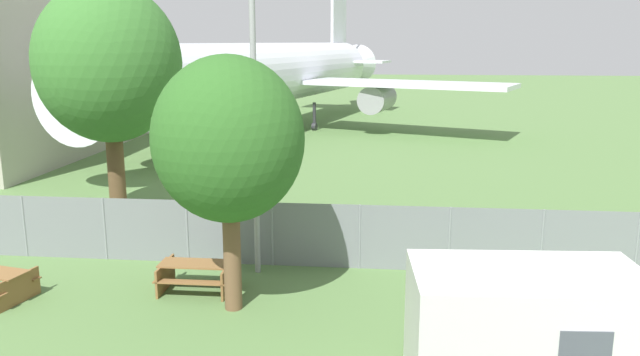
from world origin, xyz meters
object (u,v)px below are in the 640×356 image
(tree_near_hangar, at_px, (109,64))
(airplane, at_px, (275,74))
(portable_cabin, at_px, (525,338))
(picnic_bench_near_cabin, at_px, (197,273))
(tree_left_of_cabin, at_px, (229,140))

(tree_near_hangar, bearing_deg, airplane, 86.00)
(portable_cabin, height_order, picnic_bench_near_cabin, portable_cabin)
(airplane, bearing_deg, portable_cabin, 30.88)
(airplane, height_order, tree_near_hangar, airplane)
(portable_cabin, bearing_deg, airplane, 103.28)
(tree_near_hangar, bearing_deg, picnic_bench_near_cabin, -51.89)
(portable_cabin, distance_m, tree_near_hangar, 16.71)
(portable_cabin, bearing_deg, picnic_bench_near_cabin, 145.31)
(airplane, xyz_separation_m, picnic_bench_near_cabin, (3.08, -30.01, -3.68))
(picnic_bench_near_cabin, height_order, tree_left_of_cabin, tree_left_of_cabin)
(airplane, relative_size, portable_cabin, 9.90)
(picnic_bench_near_cabin, distance_m, tree_near_hangar, 9.29)
(airplane, relative_size, tree_left_of_cabin, 6.75)
(tree_left_of_cabin, bearing_deg, tree_near_hangar, 130.21)
(picnic_bench_near_cabin, height_order, tree_near_hangar, tree_near_hangar)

